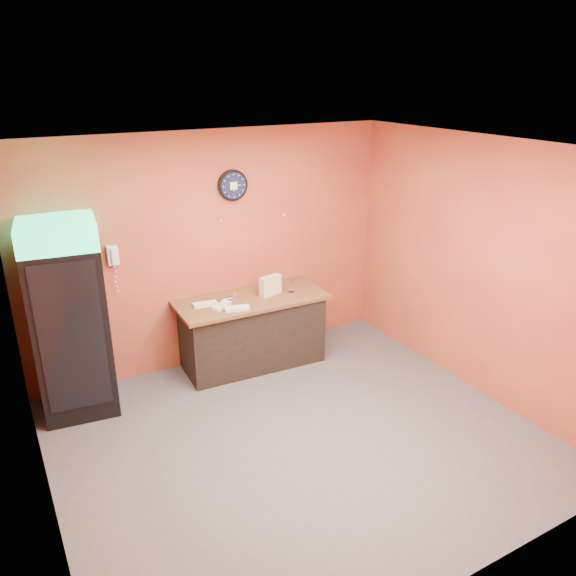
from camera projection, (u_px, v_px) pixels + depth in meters
floor at (299, 438)px, 5.55m from camera, size 4.50×4.50×0.00m
back_wall at (214, 250)px, 6.67m from camera, size 4.50×0.02×2.80m
left_wall at (29, 370)px, 4.01m from camera, size 0.02×4.00×2.80m
right_wall at (479, 268)px, 6.07m from camera, size 0.02×4.00×2.80m
ceiling at (301, 150)px, 4.53m from camera, size 4.50×4.00×0.02m
beverage_cooler at (72, 323)px, 5.69m from camera, size 0.81×0.82×2.07m
prep_counter at (251, 332)px, 6.85m from camera, size 1.70×0.83×0.83m
wall_clock at (233, 185)px, 6.48m from camera, size 0.36×0.06×0.36m
wall_phone at (113, 255)px, 6.03m from camera, size 0.12×0.10×0.21m
butcher_paper at (251, 299)px, 6.70m from camera, size 1.82×0.88×0.04m
sub_roll_stack at (271, 286)px, 6.72m from camera, size 0.30×0.16×0.24m
wrapped_sandwich_left at (222, 306)px, 6.41m from camera, size 0.27×0.22×0.04m
wrapped_sandwich_mid at (237, 308)px, 6.33m from camera, size 0.30×0.19×0.04m
wrapped_sandwich_right at (205, 304)px, 6.44m from camera, size 0.29×0.15×0.04m
kitchen_tool at (234, 296)px, 6.64m from camera, size 0.07×0.07×0.07m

